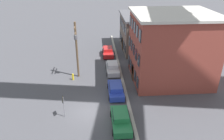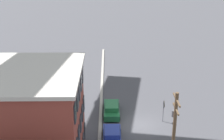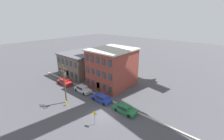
{
  "view_description": "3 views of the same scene",
  "coord_description": "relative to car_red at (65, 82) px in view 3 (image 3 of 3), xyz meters",
  "views": [
    {
      "loc": [
        19.85,
        1.0,
        14.73
      ],
      "look_at": [
        1.84,
        2.35,
        5.98
      ],
      "focal_mm": 35.0,
      "sensor_mm": 36.0,
      "label": 1
    },
    {
      "loc": [
        -30.42,
        3.59,
        18.24
      ],
      "look_at": [
        0.78,
        3.17,
        6.26
      ],
      "focal_mm": 50.0,
      "sensor_mm": 36.0,
      "label": 2
    },
    {
      "loc": [
        15.7,
        -16.03,
        16.41
      ],
      "look_at": [
        -1.74,
        4.43,
        6.93
      ],
      "focal_mm": 24.0,
      "sensor_mm": 36.0,
      "label": 3
    }
  ],
  "objects": [
    {
      "name": "ground_plane",
      "position": [
        16.6,
        -3.02,
        -0.75
      ],
      "size": [
        200.0,
        200.0,
        0.0
      ],
      "primitive_type": "plane",
      "color": "#424247"
    },
    {
      "name": "apartment_corner",
      "position": [
        -3.0,
        8.93,
        2.51
      ],
      "size": [
        10.6,
        12.42,
        6.5
      ],
      "color": "#66564C",
      "rests_on": "ground_plane"
    },
    {
      "name": "car_green",
      "position": [
        18.94,
        0.18,
        0.0
      ],
      "size": [
        4.4,
        1.92,
        1.43
      ],
      "color": "#1E6638",
      "rests_on": "ground_plane"
    },
    {
      "name": "apartment_midblock",
      "position": [
        9.34,
        7.99,
        3.92
      ],
      "size": [
        9.54,
        10.54,
        9.3
      ],
      "color": "brown",
      "rests_on": "ground_plane"
    },
    {
      "name": "kerb_strip",
      "position": [
        16.6,
        1.48,
        -0.67
      ],
      "size": [
        56.0,
        0.36,
        0.16
      ],
      "primitive_type": "cube",
      "color": "#9E998E",
      "rests_on": "ground_plane"
    },
    {
      "name": "car_blue",
      "position": [
        13.14,
        0.2,
        0.0
      ],
      "size": [
        4.4,
        1.92,
        1.43
      ],
      "color": "#233899",
      "rests_on": "ground_plane"
    },
    {
      "name": "fire_hydrant",
      "position": [
        8.87,
        -5.47,
        -0.27
      ],
      "size": [
        0.24,
        0.34,
        0.96
      ],
      "color": "yellow",
      "rests_on": "ground_plane"
    },
    {
      "name": "car_silver",
      "position": [
        6.78,
        0.3,
        0.0
      ],
      "size": [
        4.4,
        1.92,
        1.43
      ],
      "color": "#B7B7BC",
      "rests_on": "ground_plane"
    },
    {
      "name": "caution_sign",
      "position": [
        17.22,
        -5.65,
        1.04
      ],
      "size": [
        1.04,
        0.08,
        2.67
      ],
      "color": "slate",
      "rests_on": "ground_plane"
    },
    {
      "name": "utility_pole",
      "position": [
        7.92,
        -4.75,
        3.76
      ],
      "size": [
        2.4,
        0.44,
        8.01
      ],
      "color": "brown",
      "rests_on": "ground_plane"
    },
    {
      "name": "car_red",
      "position": [
        0.0,
        0.0,
        0.0
      ],
      "size": [
        4.4,
        1.92,
        1.43
      ],
      "color": "#B21E1E",
      "rests_on": "ground_plane"
    }
  ]
}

